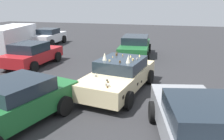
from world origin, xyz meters
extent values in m
plane|color=#2D2D30|center=(0.00, 0.00, 0.00)|extent=(60.00, 60.00, 0.00)
cube|color=beige|center=(0.00, 0.00, 0.59)|extent=(4.78, 2.48, 0.62)
cube|color=#1E2833|center=(0.25, -0.04, 1.13)|extent=(2.22, 1.97, 0.46)
cylinder|color=black|center=(-1.53, -0.73, 0.32)|extent=(0.67, 0.31, 0.65)
cylinder|color=black|center=(-1.26, 1.14, 0.32)|extent=(0.67, 0.31, 0.65)
cylinder|color=black|center=(1.26, -1.14, 0.32)|extent=(0.67, 0.31, 0.65)
cylinder|color=black|center=(1.53, 0.73, 0.32)|extent=(0.67, 0.31, 0.65)
ellipsoid|color=black|center=(-1.99, -0.65, 0.60)|extent=(0.16, 0.04, 0.15)
ellipsoid|color=black|center=(-0.87, 1.06, 0.59)|extent=(0.19, 0.05, 0.14)
ellipsoid|color=black|center=(0.81, 0.82, 0.75)|extent=(0.16, 0.04, 0.12)
ellipsoid|color=black|center=(-0.46, -0.87, 0.56)|extent=(0.18, 0.05, 0.11)
ellipsoid|color=black|center=(1.91, 0.66, 0.49)|extent=(0.11, 0.03, 0.13)
ellipsoid|color=black|center=(0.03, -0.94, 0.50)|extent=(0.17, 0.04, 0.10)
ellipsoid|color=black|center=(1.33, -1.13, 0.54)|extent=(0.12, 0.04, 0.16)
ellipsoid|color=black|center=(-1.43, -0.73, 0.49)|extent=(0.11, 0.04, 0.08)
ellipsoid|color=black|center=(0.83, 0.82, 0.68)|extent=(0.14, 0.04, 0.16)
cylinder|color=silver|center=(-1.89, -0.12, 0.94)|extent=(0.10, 0.10, 0.09)
sphere|color=black|center=(-1.37, 0.09, 0.93)|extent=(0.07, 0.07, 0.07)
cylinder|color=gray|center=(-1.83, -0.04, 0.94)|extent=(0.11, 0.11, 0.09)
cylinder|color=#51381E|center=(-2.01, -0.12, 0.93)|extent=(0.08, 0.08, 0.06)
cylinder|color=gray|center=(-1.03, 0.64, 0.94)|extent=(0.08, 0.08, 0.09)
sphere|color=#51381E|center=(-1.56, 0.00, 0.93)|extent=(0.07, 0.07, 0.07)
cone|color=#A87A38|center=(0.37, 0.37, 1.38)|extent=(0.08, 0.08, 0.05)
cylinder|color=#51381E|center=(1.05, 0.36, 1.41)|extent=(0.05, 0.05, 0.10)
cone|color=tan|center=(0.81, -0.70, 1.41)|extent=(0.09, 0.09, 0.10)
cylinder|color=#A87A38|center=(0.71, 0.02, 1.39)|extent=(0.05, 0.05, 0.07)
cylinder|color=tan|center=(0.03, -0.56, 1.40)|extent=(0.08, 0.08, 0.09)
cylinder|color=#51381E|center=(-0.48, -0.15, 1.41)|extent=(0.09, 0.09, 0.10)
cylinder|color=tan|center=(-0.33, 0.31, 1.38)|extent=(0.10, 0.10, 0.06)
cylinder|color=#51381E|center=(0.73, 0.31, 1.41)|extent=(0.10, 0.10, 0.10)
cone|color=tan|center=(0.58, -0.36, 1.40)|extent=(0.09, 0.09, 0.10)
cylinder|color=gray|center=(0.29, -0.68, 1.38)|extent=(0.10, 0.10, 0.05)
cone|color=beige|center=(-0.37, -0.46, 1.52)|extent=(0.18, 0.18, 0.32)
cone|color=beige|center=(-0.22, 0.55, 1.52)|extent=(0.18, 0.18, 0.32)
cube|color=silver|center=(5.40, 9.72, 1.11)|extent=(5.58, 3.08, 1.60)
cube|color=#1E2833|center=(7.21, 10.11, 1.43)|extent=(0.49, 1.76, 0.58)
cylinder|color=black|center=(6.74, 11.06, 0.36)|extent=(0.75, 0.39, 0.72)
cylinder|color=black|center=(7.17, 9.04, 0.36)|extent=(0.75, 0.39, 0.72)
cylinder|color=black|center=(4.07, 8.38, 0.36)|extent=(0.75, 0.39, 0.72)
cube|color=red|center=(2.61, 5.91, 0.56)|extent=(3.96, 1.89, 0.61)
cube|color=#1E2833|center=(2.35, 5.92, 1.12)|extent=(1.85, 1.68, 0.51)
cylinder|color=black|center=(3.85, 6.78, 0.31)|extent=(0.62, 0.24, 0.61)
cylinder|color=black|center=(3.80, 4.97, 0.31)|extent=(0.62, 0.24, 0.61)
cylinder|color=black|center=(1.43, 6.85, 0.31)|extent=(0.62, 0.24, 0.61)
cylinder|color=black|center=(1.37, 5.04, 0.31)|extent=(0.62, 0.24, 0.61)
cube|color=white|center=(8.98, 8.68, 0.64)|extent=(4.04, 1.99, 0.70)
cube|color=#1E2833|center=(8.88, 8.68, 1.20)|extent=(1.76, 1.71, 0.44)
cylinder|color=black|center=(10.14, 9.65, 0.34)|extent=(0.69, 0.26, 0.68)
cylinder|color=black|center=(10.25, 7.87, 0.34)|extent=(0.69, 0.26, 0.68)
cylinder|color=black|center=(7.70, 9.49, 0.34)|extent=(0.69, 0.26, 0.68)
cylinder|color=black|center=(7.82, 7.71, 0.34)|extent=(0.69, 0.26, 0.68)
cube|color=#1E602D|center=(6.46, 0.52, 0.61)|extent=(4.73, 2.19, 0.65)
cube|color=#1E2833|center=(6.61, 0.53, 1.17)|extent=(2.43, 1.85, 0.48)
cylinder|color=black|center=(5.13, -0.52, 0.34)|extent=(0.69, 0.28, 0.68)
cylinder|color=black|center=(4.97, 1.31, 0.34)|extent=(0.69, 0.28, 0.68)
cylinder|color=black|center=(7.96, -0.27, 0.34)|extent=(0.69, 0.28, 0.68)
cylinder|color=black|center=(7.80, 1.56, 0.34)|extent=(0.69, 0.28, 0.68)
cube|color=#1E602D|center=(-3.61, 2.40, 0.62)|extent=(4.53, 2.76, 0.68)
cube|color=#1E2833|center=(-3.38, 2.34, 1.17)|extent=(2.18, 2.03, 0.42)
cylinder|color=black|center=(-2.57, 1.19, 0.33)|extent=(0.69, 0.38, 0.66)
cylinder|color=black|center=(-2.12, 2.95, 0.33)|extent=(0.69, 0.38, 0.66)
cube|color=gray|center=(-3.32, -2.84, 0.61)|extent=(4.71, 2.71, 0.66)
cube|color=#1E2833|center=(-3.65, -2.91, 1.18)|extent=(2.16, 1.98, 0.49)
cylinder|color=black|center=(-2.19, -1.65, 0.33)|extent=(0.69, 0.37, 0.66)
cylinder|color=black|center=(-1.77, -3.38, 0.33)|extent=(0.69, 0.37, 0.66)
camera|label=1|loc=(-8.75, -2.21, 3.60)|focal=36.66mm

